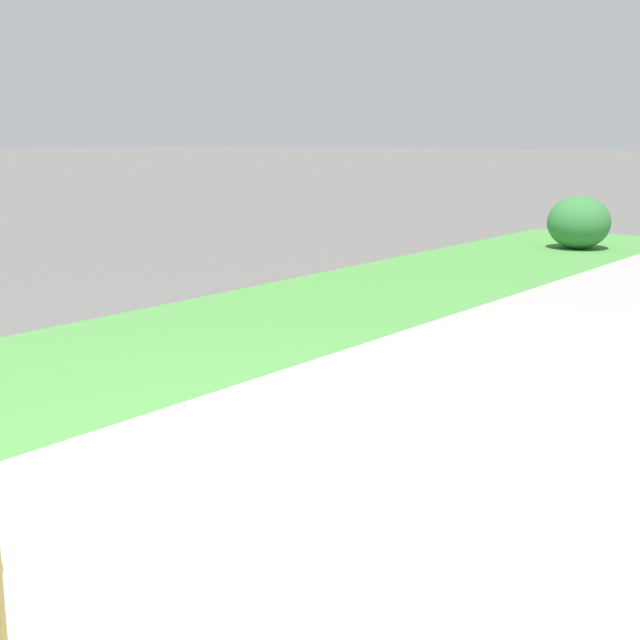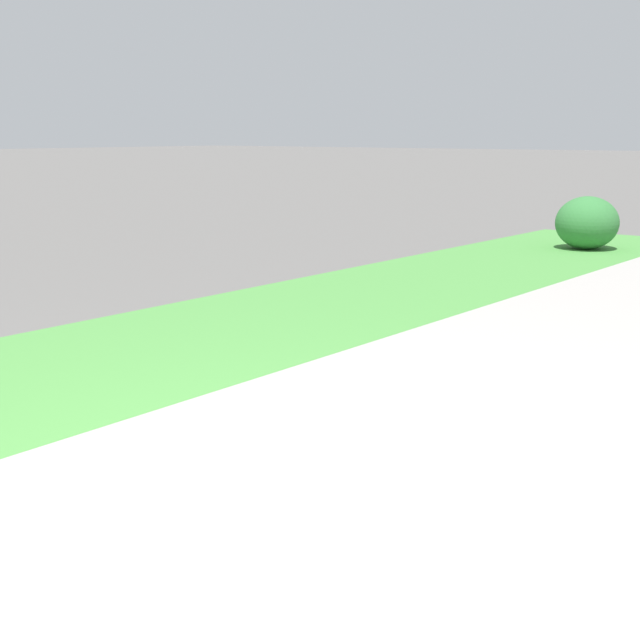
# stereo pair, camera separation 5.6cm
# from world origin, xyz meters

# --- Properties ---
(ground_plane) EXTENTS (120.00, 120.00, 0.00)m
(ground_plane) POSITION_xyz_m (0.00, 0.00, 0.00)
(ground_plane) COLOR #5B5956
(sidewalk_pavement) EXTENTS (18.00, 2.57, 0.01)m
(sidewalk_pavement) POSITION_xyz_m (0.00, 0.00, 0.01)
(sidewalk_pavement) COLOR #9E9993
(sidewalk_pavement) RESTS_ON ground
(shrub_bush_mid_verge) EXTENTS (0.68, 0.68, 0.58)m
(shrub_bush_mid_verge) POSITION_xyz_m (7.39, 1.99, 0.29)
(shrub_bush_mid_verge) COLOR #337538
(shrub_bush_mid_verge) RESTS_ON ground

